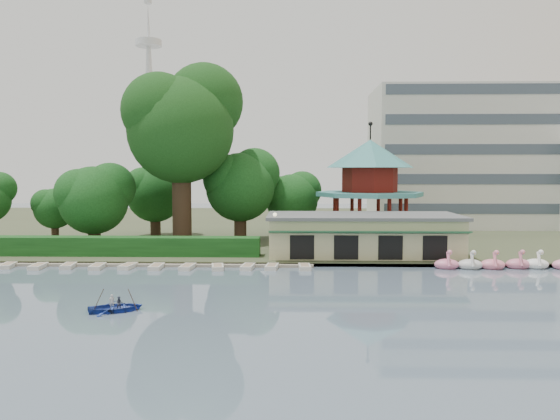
{
  "coord_description": "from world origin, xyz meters",
  "views": [
    {
      "loc": [
        3.28,
        -31.14,
        8.57
      ],
      "look_at": [
        2.0,
        18.0,
        5.0
      ],
      "focal_mm": 35.0,
      "sensor_mm": 36.0,
      "label": 1
    }
  ],
  "objects_px": {
    "boathouse": "(363,234)",
    "rowboat_with_passengers": "(116,304)",
    "pavilion": "(370,180)",
    "dock": "(125,264)",
    "big_tree": "(183,121)"
  },
  "relations": [
    {
      "from": "boathouse",
      "to": "dock",
      "type": "bearing_deg",
      "value": -167.76
    },
    {
      "from": "big_tree",
      "to": "rowboat_with_passengers",
      "type": "bearing_deg",
      "value": -87.36
    },
    {
      "from": "dock",
      "to": "pavilion",
      "type": "relative_size",
      "value": 2.52
    },
    {
      "from": "boathouse",
      "to": "pavilion",
      "type": "relative_size",
      "value": 1.38
    },
    {
      "from": "boathouse",
      "to": "rowboat_with_passengers",
      "type": "xyz_separation_m",
      "value": [
        -17.6,
        -20.66,
        -1.9
      ]
    },
    {
      "from": "dock",
      "to": "big_tree",
      "type": "distance_m",
      "value": 17.92
    },
    {
      "from": "boathouse",
      "to": "big_tree",
      "type": "xyz_separation_m",
      "value": [
        -18.84,
        6.21,
        11.56
      ]
    },
    {
      "from": "dock",
      "to": "rowboat_with_passengers",
      "type": "distance_m",
      "value": 16.49
    },
    {
      "from": "pavilion",
      "to": "boathouse",
      "type": "bearing_deg",
      "value": -101.28
    },
    {
      "from": "pavilion",
      "to": "big_tree",
      "type": "bearing_deg",
      "value": -169.63
    },
    {
      "from": "big_tree",
      "to": "rowboat_with_passengers",
      "type": "distance_m",
      "value": 30.08
    },
    {
      "from": "dock",
      "to": "boathouse",
      "type": "relative_size",
      "value": 1.83
    },
    {
      "from": "dock",
      "to": "big_tree",
      "type": "height_order",
      "value": "big_tree"
    },
    {
      "from": "dock",
      "to": "big_tree",
      "type": "bearing_deg",
      "value": 73.97
    },
    {
      "from": "pavilion",
      "to": "rowboat_with_passengers",
      "type": "distance_m",
      "value": 37.09
    }
  ]
}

